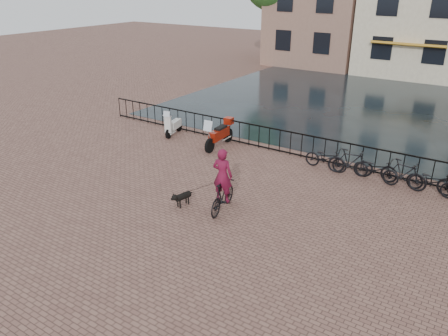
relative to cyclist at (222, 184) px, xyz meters
The scene contains 12 objects.
ground 2.64m from the cyclist, 97.15° to the right, with size 100.00×100.00×0.00m, color brown.
canal_water 14.88m from the cyclist, 91.19° to the left, with size 20.00×20.00×0.00m, color black.
railing 5.57m from the cyclist, 93.17° to the left, with size 20.00×0.05×1.02m.
cyclist is the anchor object (origin of this frame).
dog 1.48m from the cyclist, 160.70° to the right, with size 0.41×0.82×0.53m.
motorcycle 5.71m from the cyclist, 125.21° to the left, with size 0.61×2.08×1.47m.
scooter 7.75m from the cyclist, 141.06° to the left, with size 0.74×1.50×1.34m.
parked_bike_0 5.19m from the cyclist, 73.21° to the left, with size 0.60×1.72×0.90m, color black.
parked_bike_1 5.54m from the cyclist, 63.73° to the left, with size 0.47×1.66×1.00m, color black.
parked_bike_2 6.02m from the cyclist, 55.56° to the left, with size 0.60×1.72×0.90m, color black.
parked_bike_3 6.60m from the cyclist, 48.73° to the left, with size 0.47×1.66×1.00m, color black.
parked_bike_4 7.26m from the cyclist, 43.07° to the left, with size 0.60×1.72×0.90m, color black.
Camera 1 is at (7.11, -7.72, 6.79)m, focal length 35.00 mm.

